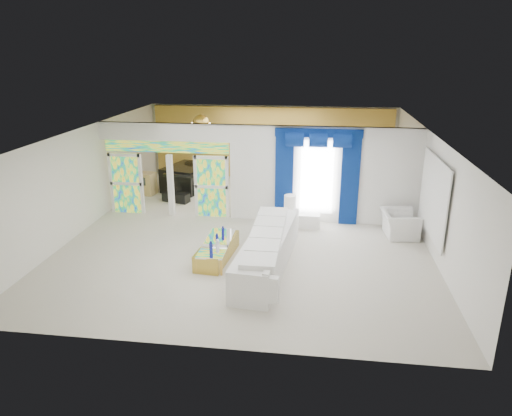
# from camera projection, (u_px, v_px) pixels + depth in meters

# --- Properties ---
(floor) EXTENTS (12.00, 12.00, 0.00)m
(floor) POSITION_uv_depth(u_px,v_px,m) (251.00, 229.00, 14.33)
(floor) COLOR #B7AF9E
(floor) RESTS_ON ground
(dividing_wall) EXTENTS (5.70, 0.18, 3.00)m
(dividing_wall) POSITION_uv_depth(u_px,v_px,m) (325.00, 175.00, 14.51)
(dividing_wall) COLOR white
(dividing_wall) RESTS_ON ground
(dividing_header) EXTENTS (4.30, 0.18, 0.55)m
(dividing_header) POSITION_uv_depth(u_px,v_px,m) (165.00, 132.00, 14.74)
(dividing_header) COLOR white
(dividing_header) RESTS_ON dividing_wall
(stained_panel_left) EXTENTS (0.95, 0.04, 2.00)m
(stained_panel_left) POSITION_uv_depth(u_px,v_px,m) (126.00, 183.00, 15.47)
(stained_panel_left) COLOR #994C3F
(stained_panel_left) RESTS_ON ground
(stained_panel_right) EXTENTS (0.95, 0.04, 2.00)m
(stained_panel_right) POSITION_uv_depth(u_px,v_px,m) (212.00, 187.00, 15.12)
(stained_panel_right) COLOR #994C3F
(stained_panel_right) RESTS_ON ground
(stained_transom) EXTENTS (4.00, 0.05, 0.35)m
(stained_transom) POSITION_uv_depth(u_px,v_px,m) (166.00, 147.00, 14.89)
(stained_transom) COLOR #994C3F
(stained_transom) RESTS_ON dividing_header
(window_pane) EXTENTS (1.00, 0.02, 2.30)m
(window_pane) POSITION_uv_depth(u_px,v_px,m) (317.00, 177.00, 14.47)
(window_pane) COLOR white
(window_pane) RESTS_ON dividing_wall
(blue_drape_left) EXTENTS (0.55, 0.10, 2.80)m
(blue_drape_left) POSITION_uv_depth(u_px,v_px,m) (284.00, 178.00, 14.58)
(blue_drape_left) COLOR #04124C
(blue_drape_left) RESTS_ON ground
(blue_drape_right) EXTENTS (0.55, 0.10, 2.80)m
(blue_drape_right) POSITION_uv_depth(u_px,v_px,m) (350.00, 180.00, 14.33)
(blue_drape_right) COLOR #04124C
(blue_drape_right) RESTS_ON ground
(blue_pelmet) EXTENTS (2.60, 0.12, 0.25)m
(blue_pelmet) POSITION_uv_depth(u_px,v_px,m) (319.00, 133.00, 13.99)
(blue_pelmet) COLOR #04124C
(blue_pelmet) RESTS_ON dividing_wall
(wall_mirror) EXTENTS (0.04, 2.70, 1.90)m
(wall_mirror) POSITION_uv_depth(u_px,v_px,m) (434.00, 197.00, 12.27)
(wall_mirror) COLOR white
(wall_mirror) RESTS_ON ground
(gold_curtains) EXTENTS (9.70, 0.12, 2.90)m
(gold_curtains) POSITION_uv_depth(u_px,v_px,m) (272.00, 143.00, 19.38)
(gold_curtains) COLOR #B17C2A
(gold_curtains) RESTS_ON ground
(white_sofa) EXTENTS (1.32, 4.32, 0.81)m
(white_sofa) POSITION_uv_depth(u_px,v_px,m) (268.00, 252.00, 11.78)
(white_sofa) COLOR silver
(white_sofa) RESTS_ON ground
(coffee_table) EXTENTS (0.84, 2.02, 0.44)m
(coffee_table) POSITION_uv_depth(u_px,v_px,m) (217.00, 251.00, 12.29)
(coffee_table) COLOR #B49638
(coffee_table) RESTS_ON ground
(console_table) EXTENTS (1.24, 0.39, 0.41)m
(console_table) POSITION_uv_depth(u_px,v_px,m) (299.00, 220.00, 14.48)
(console_table) COLOR white
(console_table) RESTS_ON ground
(table_lamp) EXTENTS (0.36, 0.36, 0.58)m
(table_lamp) POSITION_uv_depth(u_px,v_px,m) (290.00, 204.00, 14.35)
(table_lamp) COLOR white
(table_lamp) RESTS_ON console_table
(armchair) EXTENTS (1.08, 1.21, 0.73)m
(armchair) POSITION_uv_depth(u_px,v_px,m) (399.00, 224.00, 13.74)
(armchair) COLOR silver
(armchair) RESTS_ON ground
(grand_piano) EXTENTS (1.84, 2.14, 0.92)m
(grand_piano) POSITION_uv_depth(u_px,v_px,m) (188.00, 178.00, 18.23)
(grand_piano) COLOR black
(grand_piano) RESTS_ON ground
(piano_bench) EXTENTS (1.03, 0.63, 0.32)m
(piano_bench) POSITION_uv_depth(u_px,v_px,m) (176.00, 197.00, 16.83)
(piano_bench) COLOR black
(piano_bench) RESTS_ON ground
(tv_console) EXTENTS (0.65, 0.61, 0.82)m
(tv_console) POSITION_uv_depth(u_px,v_px,m) (147.00, 184.00, 17.60)
(tv_console) COLOR tan
(tv_console) RESTS_ON ground
(chandelier) EXTENTS (0.60, 0.60, 0.60)m
(chandelier) POSITION_uv_depth(u_px,v_px,m) (201.00, 123.00, 16.95)
(chandelier) COLOR gold
(chandelier) RESTS_ON ceiling
(decanters) EXTENTS (0.19, 1.29, 0.25)m
(decanters) POSITION_uv_depth(u_px,v_px,m) (216.00, 242.00, 12.04)
(decanters) COLOR navy
(decanters) RESTS_ON coffee_table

